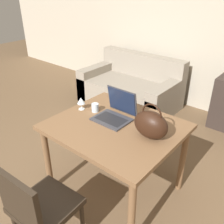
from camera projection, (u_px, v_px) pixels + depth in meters
name	position (u px, v px, depth m)	size (l,w,h in m)	color
wall_back	(214.00, 25.00, 3.62)	(10.00, 0.06, 2.70)	#BCB29E
dining_table	(115.00, 134.00, 2.31)	(1.14, 0.98, 0.78)	brown
chair	(38.00, 206.00, 1.83)	(0.47, 0.47, 0.84)	#2D2319
couch	(131.00, 89.00, 4.28)	(1.61, 0.93, 0.82)	gray
laptop	(117.00, 111.00, 2.36)	(0.33, 0.31, 0.27)	#38383D
drinking_glass	(95.00, 108.00, 2.47)	(0.07, 0.07, 0.09)	silver
wine_glass	(81.00, 101.00, 2.49)	(0.08, 0.08, 0.13)	silver
handbag	(151.00, 124.00, 2.04)	(0.30, 0.19, 0.31)	black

